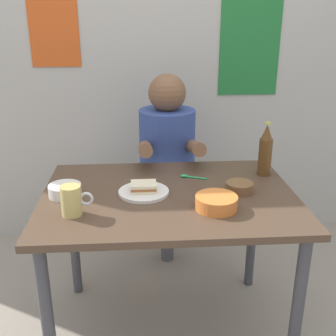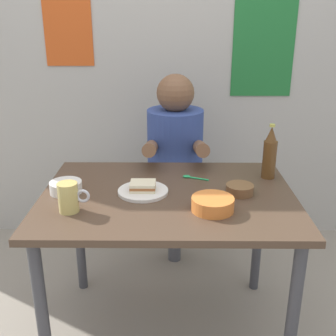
{
  "view_description": "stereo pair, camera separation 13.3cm",
  "coord_description": "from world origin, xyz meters",
  "px_view_note": "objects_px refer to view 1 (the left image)",
  "views": [
    {
      "loc": [
        -0.12,
        -1.64,
        1.48
      ],
      "look_at": [
        0.0,
        0.05,
        0.84
      ],
      "focal_mm": 44.11,
      "sensor_mm": 36.0,
      "label": 1
    },
    {
      "loc": [
        0.01,
        -1.64,
        1.48
      ],
      "look_at": [
        0.0,
        0.05,
        0.84
      ],
      "focal_mm": 44.11,
      "sensor_mm": 36.0,
      "label": 2
    }
  ],
  "objects_px": {
    "dining_table": "(169,213)",
    "beer_mug": "(72,201)",
    "plate_orange": "(144,192)",
    "soup_bowl_orange": "(216,202)",
    "person_seated": "(167,145)",
    "sandwich": "(144,187)",
    "stool": "(167,210)",
    "beer_bottle": "(265,151)"
  },
  "relations": [
    {
      "from": "plate_orange",
      "to": "beer_mug",
      "type": "relative_size",
      "value": 1.75
    },
    {
      "from": "sandwich",
      "to": "person_seated",
      "type": "bearing_deg",
      "value": 76.62
    },
    {
      "from": "stool",
      "to": "soup_bowl_orange",
      "type": "bearing_deg",
      "value": -79.79
    },
    {
      "from": "stool",
      "to": "soup_bowl_orange",
      "type": "xyz_separation_m",
      "value": [
        0.14,
        -0.79,
        0.42
      ]
    },
    {
      "from": "stool",
      "to": "beer_mug",
      "type": "bearing_deg",
      "value": -117.75
    },
    {
      "from": "dining_table",
      "to": "sandwich",
      "type": "distance_m",
      "value": 0.17
    },
    {
      "from": "sandwich",
      "to": "beer_mug",
      "type": "distance_m",
      "value": 0.33
    },
    {
      "from": "stool",
      "to": "plate_orange",
      "type": "distance_m",
      "value": 0.75
    },
    {
      "from": "beer_mug",
      "to": "sandwich",
      "type": "bearing_deg",
      "value": 33.25
    },
    {
      "from": "sandwich",
      "to": "beer_bottle",
      "type": "relative_size",
      "value": 0.42
    },
    {
      "from": "dining_table",
      "to": "soup_bowl_orange",
      "type": "xyz_separation_m",
      "value": [
        0.18,
        -0.16,
        0.12
      ]
    },
    {
      "from": "plate_orange",
      "to": "sandwich",
      "type": "xyz_separation_m",
      "value": [
        0.0,
        -0.0,
        0.02
      ]
    },
    {
      "from": "stool",
      "to": "person_seated",
      "type": "xyz_separation_m",
      "value": [
        -0.0,
        -0.01,
        0.42
      ]
    },
    {
      "from": "person_seated",
      "to": "beer_mug",
      "type": "bearing_deg",
      "value": -118.09
    },
    {
      "from": "stool",
      "to": "sandwich",
      "type": "relative_size",
      "value": 4.09
    },
    {
      "from": "dining_table",
      "to": "beer_bottle",
      "type": "xyz_separation_m",
      "value": [
        0.48,
        0.19,
        0.21
      ]
    },
    {
      "from": "sandwich",
      "to": "soup_bowl_orange",
      "type": "bearing_deg",
      "value": -30.55
    },
    {
      "from": "dining_table",
      "to": "beer_bottle",
      "type": "height_order",
      "value": "beer_bottle"
    },
    {
      "from": "beer_mug",
      "to": "beer_bottle",
      "type": "xyz_separation_m",
      "value": [
        0.86,
        0.37,
        0.06
      ]
    },
    {
      "from": "dining_table",
      "to": "soup_bowl_orange",
      "type": "height_order",
      "value": "soup_bowl_orange"
    },
    {
      "from": "sandwich",
      "to": "stool",
      "type": "bearing_deg",
      "value": 76.85
    },
    {
      "from": "stool",
      "to": "person_seated",
      "type": "bearing_deg",
      "value": -90.0
    },
    {
      "from": "plate_orange",
      "to": "sandwich",
      "type": "bearing_deg",
      "value": -90.0
    },
    {
      "from": "person_seated",
      "to": "soup_bowl_orange",
      "type": "xyz_separation_m",
      "value": [
        0.14,
        -0.78,
        0.01
      ]
    },
    {
      "from": "beer_mug",
      "to": "stool",
      "type": "bearing_deg",
      "value": 62.25
    },
    {
      "from": "stool",
      "to": "sandwich",
      "type": "bearing_deg",
      "value": -103.15
    },
    {
      "from": "stool",
      "to": "beer_mug",
      "type": "relative_size",
      "value": 3.57
    },
    {
      "from": "plate_orange",
      "to": "stool",
      "type": "bearing_deg",
      "value": 76.85
    },
    {
      "from": "soup_bowl_orange",
      "to": "plate_orange",
      "type": "bearing_deg",
      "value": 149.45
    },
    {
      "from": "dining_table",
      "to": "beer_mug",
      "type": "distance_m",
      "value": 0.45
    },
    {
      "from": "dining_table",
      "to": "sandwich",
      "type": "relative_size",
      "value": 10.0
    },
    {
      "from": "dining_table",
      "to": "beer_mug",
      "type": "height_order",
      "value": "beer_mug"
    },
    {
      "from": "stool",
      "to": "beer_mug",
      "type": "distance_m",
      "value": 1.02
    },
    {
      "from": "person_seated",
      "to": "beer_mug",
      "type": "distance_m",
      "value": 0.9
    },
    {
      "from": "plate_orange",
      "to": "soup_bowl_orange",
      "type": "distance_m",
      "value": 0.34
    },
    {
      "from": "plate_orange",
      "to": "beer_mug",
      "type": "height_order",
      "value": "beer_mug"
    },
    {
      "from": "stool",
      "to": "person_seated",
      "type": "distance_m",
      "value": 0.42
    },
    {
      "from": "dining_table",
      "to": "sandwich",
      "type": "xyz_separation_m",
      "value": [
        -0.11,
        0.01,
        0.13
      ]
    },
    {
      "from": "stool",
      "to": "beer_bottle",
      "type": "bearing_deg",
      "value": -44.8
    },
    {
      "from": "dining_table",
      "to": "beer_bottle",
      "type": "distance_m",
      "value": 0.56
    },
    {
      "from": "sandwich",
      "to": "soup_bowl_orange",
      "type": "height_order",
      "value": "soup_bowl_orange"
    },
    {
      "from": "plate_orange",
      "to": "beer_bottle",
      "type": "bearing_deg",
      "value": 17.56
    }
  ]
}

